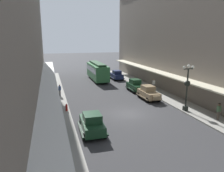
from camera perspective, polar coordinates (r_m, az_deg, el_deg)
name	(u,v)px	position (r m, az deg, el deg)	size (l,w,h in m)	color
ground_plane	(128,114)	(23.57, 4.18, -7.35)	(200.00, 200.00, 0.00)	#38383A
sidewalk_left	(57,120)	(22.18, -14.49, -8.84)	(3.00, 60.00, 0.15)	#99968E
sidewalk_right	(187,107)	(27.01, 19.31, -5.26)	(3.00, 60.00, 0.15)	#99968E
building_row_left	(17,6)	(21.00, -24.09, 18.88)	(4.30, 60.00, 21.42)	slate
building_row_right	(213,29)	(27.54, 25.47, 13.57)	(4.30, 60.00, 18.12)	slate
parked_car_0	(136,85)	(33.26, 6.33, 0.23)	(2.16, 4.27, 1.84)	#193D23
parked_car_1	(149,92)	(29.01, 9.74, -1.71)	(2.17, 4.27, 1.84)	#997F5B
parked_car_2	(117,75)	(42.43, 1.24, 3.00)	(2.17, 4.27, 1.84)	#19234C
parked_car_3	(92,123)	(18.70, -5.40, -9.74)	(2.21, 4.29, 1.84)	#193D23
streetcar	(97,71)	(41.75, -3.94, 4.15)	(2.58, 9.62, 3.46)	#33723F
lamp_post_with_clock	(187,86)	(24.65, 19.44, 0.06)	(1.42, 0.44, 5.16)	black
fire_hydrant	(67,107)	(24.28, -12.06, -5.60)	(0.24, 0.24, 0.82)	#B21E19
pedestrian_0	(48,114)	(21.40, -16.83, -7.18)	(0.36, 0.24, 1.64)	#4C4238
pedestrian_1	(219,111)	(23.62, 26.61, -6.07)	(0.36, 0.28, 1.67)	#4C4238
pedestrian_2	(60,90)	(30.51, -13.79, -1.10)	(0.36, 0.24, 1.64)	slate
pedestrian_3	(154,84)	(34.19, 11.07, 0.49)	(0.36, 0.24, 1.64)	slate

